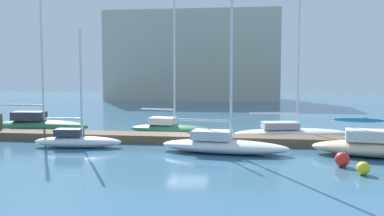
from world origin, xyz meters
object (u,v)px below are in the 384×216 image
sailboat_0 (38,124)px  sailboat_1 (77,139)px  mooring_buoy_red (342,159)px  sailboat_5 (378,146)px  sailboat_2 (170,127)px  harbor_building_distant (193,56)px  sailboat_3 (223,143)px  mooring_buoy_yellow (363,168)px  sailboat_4 (290,130)px

sailboat_0 → sailboat_1: 7.48m
sailboat_1 → mooring_buoy_red: size_ratio=9.94×
sailboat_5 → mooring_buoy_red: sailboat_5 is taller
sailboat_2 → harbor_building_distant: 37.27m
sailboat_3 → sailboat_0: bearing=163.7°
mooring_buoy_yellow → sailboat_4: bearing=103.4°
sailboat_4 → sailboat_2: bearing=164.0°
sailboat_2 → mooring_buoy_red: bearing=-35.9°
sailboat_0 → harbor_building_distant: (6.04, 37.21, 6.02)m
mooring_buoy_red → harbor_building_distant: size_ratio=0.03×
sailboat_5 → sailboat_3: bearing=-169.1°
mooring_buoy_yellow → sailboat_5: bearing=68.0°
sailboat_4 → sailboat_0: bearing=168.6°
sailboat_1 → harbor_building_distant: size_ratio=0.27×
sailboat_0 → sailboat_5: 22.67m
sailboat_4 → mooring_buoy_yellow: bearing=-87.8°
mooring_buoy_red → sailboat_2: bearing=138.0°
sailboat_3 → sailboat_4: 7.06m
harbor_building_distant → sailboat_0: bearing=-99.2°
sailboat_5 → mooring_buoy_red: size_ratio=12.64×
mooring_buoy_yellow → harbor_building_distant: harbor_building_distant is taller
sailboat_2 → mooring_buoy_yellow: 15.01m
harbor_building_distant → sailboat_2: bearing=-84.5°
sailboat_0 → mooring_buoy_red: bearing=-27.1°
sailboat_0 → harbor_building_distant: size_ratio=0.43×
sailboat_0 → sailboat_1: sailboat_0 is taller
sailboat_5 → mooring_buoy_red: bearing=-120.7°
sailboat_0 → sailboat_4: (17.86, -0.06, -0.10)m
sailboat_1 → mooring_buoy_red: (14.40, -3.07, -0.13)m
sailboat_2 → sailboat_5: (12.36, -6.32, 0.06)m
sailboat_1 → harbor_building_distant: bearing=83.6°
sailboat_2 → sailboat_3: size_ratio=0.88×
sailboat_0 → mooring_buoy_yellow: (20.21, -9.98, -0.34)m
sailboat_3 → mooring_buoy_yellow: (6.38, -4.11, -0.25)m
sailboat_2 → mooring_buoy_yellow: sailboat_2 is taller
harbor_building_distant → mooring_buoy_red: bearing=-73.4°
sailboat_1 → mooring_buoy_red: bearing=-17.3°
sailboat_0 → sailboat_1: size_ratio=1.61×
sailboat_4 → harbor_building_distant: harbor_building_distant is taller
sailboat_4 → harbor_building_distant: (-11.82, 37.28, 6.12)m
sailboat_3 → mooring_buoy_red: (5.80, -2.55, -0.20)m
mooring_buoy_red → sailboat_3: bearing=156.3°
sailboat_1 → mooring_buoy_red: sailboat_1 is taller
mooring_buoy_yellow → sailboat_0: bearing=153.7°
sailboat_2 → sailboat_3: 7.76m
sailboat_2 → sailboat_3: (4.25, -6.50, 0.03)m
sailboat_2 → sailboat_4: (8.27, -0.69, 0.02)m
sailboat_0 → mooring_buoy_yellow: sailboat_0 is taller
sailboat_3 → harbor_building_distant: harbor_building_distant is taller
mooring_buoy_yellow → harbor_building_distant: size_ratio=0.02×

